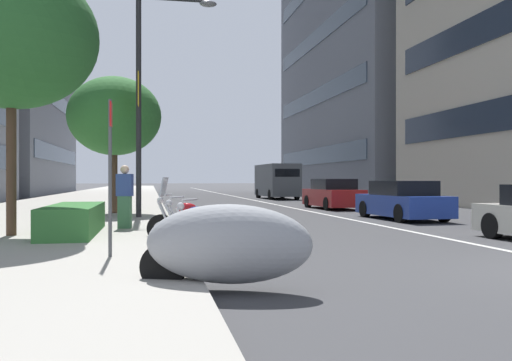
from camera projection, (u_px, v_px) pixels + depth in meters
name	position (u px, v px, depth m)	size (l,w,h in m)	color
sidewalk_right_plaza	(93.00, 200.00, 35.46)	(160.00, 8.62, 0.15)	#A39E93
lane_centre_stripe	(242.00, 198.00, 42.39)	(110.00, 0.16, 0.01)	silver
motorcycle_second_in_row	(227.00, 244.00, 6.92)	(1.46, 2.27, 1.11)	gray
motorcycle_far_end_row	(218.00, 237.00, 9.64)	(1.10, 1.87, 1.08)	black
motorcycle_by_sign_pole	(204.00, 230.00, 10.94)	(1.16, 1.96, 1.08)	black
motorcycle_nearest_camera	(192.00, 223.00, 12.32)	(0.80, 2.09, 1.48)	black
car_lead_in_lane	(402.00, 201.00, 19.56)	(4.28, 1.94, 1.38)	navy
car_mid_block_traffic	(333.00, 195.00, 26.70)	(4.28, 1.95, 1.45)	maroon
delivery_van_ahead	(277.00, 180.00, 40.75)	(5.75, 2.32, 2.54)	#4C5156
parking_sign_by_curb	(110.00, 162.00, 9.06)	(0.32, 0.06, 2.60)	#47494C
street_lamp_with_banners	(151.00, 82.00, 18.66)	(1.26, 2.74, 7.53)	#232326
clipped_hedge_bed	(74.00, 219.00, 12.91)	(4.05, 1.10, 0.67)	#337033
street_tree_mid_sidewalk	(11.00, 36.00, 12.48)	(3.88, 3.88, 6.18)	#473323
street_tree_near_plaza_corner	(115.00, 116.00, 20.86)	(3.51, 3.51, 5.17)	#473323
pedestrian_on_plaza	(125.00, 197.00, 14.32)	(0.34, 0.45, 1.65)	#3F724C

